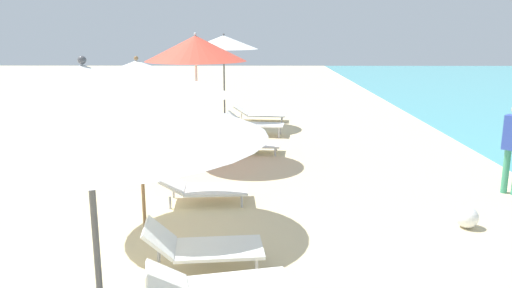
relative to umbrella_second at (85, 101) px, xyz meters
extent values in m
cylinder|color=#4C4C51|center=(0.00, 0.00, -1.29)|extent=(0.05, 0.05, 2.07)
cone|color=white|center=(0.00, 0.00, 0.00)|extent=(2.58, 2.58, 0.51)
sphere|color=#4C4C51|center=(0.00, 0.00, 0.29)|extent=(0.06, 0.06, 0.06)
cube|color=white|center=(1.04, 1.10, -2.04)|extent=(1.17, 0.86, 0.04)
cube|color=white|center=(0.33, 0.94, -1.91)|extent=(0.54, 0.71, 0.26)
cylinder|color=#B2B2B7|center=(1.39, 1.46, -2.19)|extent=(0.04, 0.04, 0.26)
cylinder|color=olive|center=(-0.43, 3.26, -1.35)|extent=(0.05, 0.05, 1.94)
cone|color=white|center=(-0.43, 3.26, -0.15)|extent=(2.53, 2.53, 0.47)
sphere|color=olive|center=(-0.43, 3.26, 0.12)|extent=(0.06, 0.06, 0.06)
cube|color=white|center=(0.50, 4.41, -2.10)|extent=(1.08, 0.70, 0.04)
cube|color=white|center=(-0.21, 4.36, -1.97)|extent=(0.45, 0.66, 0.26)
cylinder|color=#B2B2B7|center=(0.90, 4.71, -2.22)|extent=(0.04, 0.04, 0.20)
cylinder|color=#B2B2B7|center=(0.94, 4.17, -2.22)|extent=(0.04, 0.04, 0.20)
cylinder|color=#B2B2B7|center=(-0.25, 4.63, -2.22)|extent=(0.04, 0.04, 0.20)
cylinder|color=#B2B2B7|center=(-0.21, 4.10, -2.22)|extent=(0.04, 0.04, 0.20)
cube|color=white|center=(0.74, 2.04, -2.05)|extent=(1.11, 0.75, 0.04)
cube|color=white|center=(0.06, 1.96, -1.88)|extent=(0.42, 0.67, 0.33)
cylinder|color=#B2B2B7|center=(1.13, 2.35, -2.20)|extent=(0.04, 0.04, 0.25)
cylinder|color=#B2B2B7|center=(1.19, 1.81, -2.20)|extent=(0.04, 0.04, 0.25)
cylinder|color=#B2B2B7|center=(-0.02, 2.23, -2.20)|extent=(0.04, 0.04, 0.25)
cylinder|color=#B2B2B7|center=(0.04, 1.69, -2.20)|extent=(0.04, 0.04, 0.25)
cylinder|color=silver|center=(-0.09, 6.94, -1.23)|extent=(0.05, 0.05, 2.17)
cone|color=#E54C38|center=(-0.09, 6.94, 0.11)|extent=(2.10, 2.10, 0.52)
sphere|color=silver|center=(-0.09, 6.94, 0.40)|extent=(0.06, 0.06, 0.06)
cube|color=white|center=(1.11, 7.82, -2.12)|extent=(1.24, 0.71, 0.04)
cube|color=white|center=(0.33, 7.89, -1.93)|extent=(0.46, 0.64, 0.37)
cylinder|color=#B2B2B7|center=(1.63, 8.02, -2.23)|extent=(0.04, 0.04, 0.18)
cylinder|color=#B2B2B7|center=(1.58, 7.52, -2.23)|extent=(0.04, 0.04, 0.18)
cylinder|color=#B2B2B7|center=(0.29, 8.15, -2.23)|extent=(0.04, 0.04, 0.18)
cylinder|color=#B2B2B7|center=(0.24, 7.64, -2.23)|extent=(0.04, 0.04, 0.18)
cylinder|color=#4C4C51|center=(0.20, 10.95, -1.19)|extent=(0.05, 0.05, 2.27)
cone|color=white|center=(0.20, 10.95, 0.14)|extent=(1.97, 1.97, 0.38)
sphere|color=#4C4C51|center=(0.20, 10.95, 0.36)|extent=(0.06, 0.06, 0.06)
cube|color=white|center=(1.44, 11.91, -2.12)|extent=(1.21, 0.74, 0.04)
cube|color=white|center=(0.66, 11.98, -1.96)|extent=(0.50, 0.67, 0.30)
cylinder|color=#B2B2B7|center=(1.95, 12.13, -2.23)|extent=(0.04, 0.04, 0.19)
cylinder|color=#B2B2B7|center=(1.90, 11.60, -2.23)|extent=(0.04, 0.04, 0.19)
cylinder|color=#B2B2B7|center=(0.64, 12.25, -2.23)|extent=(0.04, 0.04, 0.19)
cylinder|color=#B2B2B7|center=(0.59, 11.72, -2.23)|extent=(0.04, 0.04, 0.19)
cube|color=white|center=(1.29, 9.79, -2.02)|extent=(1.23, 0.78, 0.04)
cube|color=white|center=(0.52, 9.89, -1.86)|extent=(0.50, 0.70, 0.33)
cylinder|color=#B2B2B7|center=(1.80, 10.01, -2.18)|extent=(0.04, 0.04, 0.28)
cylinder|color=#B2B2B7|center=(1.74, 9.46, -2.18)|extent=(0.04, 0.04, 0.28)
cylinder|color=#B2B2B7|center=(0.50, 10.17, -2.18)|extent=(0.04, 0.04, 0.28)
cylinder|color=#B2B2B7|center=(0.44, 9.62, -2.18)|extent=(0.04, 0.04, 0.28)
cylinder|color=#3F9972|center=(5.54, 4.95, -1.92)|extent=(0.11, 0.11, 0.79)
sphere|color=white|center=(4.24, 3.35, -2.16)|extent=(0.32, 0.32, 0.32)
camera|label=1|loc=(1.22, -3.46, 0.49)|focal=34.97mm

